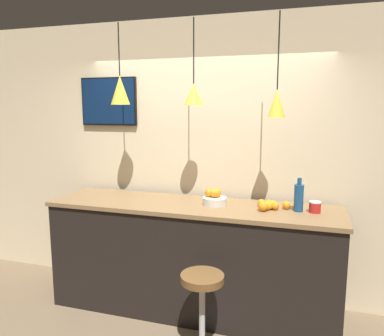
{
  "coord_description": "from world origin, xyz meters",
  "views": [
    {
      "loc": [
        1.03,
        -2.67,
        2.0
      ],
      "look_at": [
        0.0,
        0.65,
        1.43
      ],
      "focal_mm": 35.0,
      "sensor_mm": 36.0,
      "label": 1
    }
  ],
  "objects_px": {
    "bar_stool": "(202,302)",
    "fruit_bowl": "(214,198)",
    "spread_jar": "(315,207)",
    "mounted_tv": "(109,101)",
    "juice_bottle": "(299,197)"
  },
  "relations": [
    {
      "from": "bar_stool",
      "to": "juice_bottle",
      "type": "relative_size",
      "value": 2.29
    },
    {
      "from": "fruit_bowl",
      "to": "juice_bottle",
      "type": "bearing_deg",
      "value": -0.36
    },
    {
      "from": "bar_stool",
      "to": "fruit_bowl",
      "type": "relative_size",
      "value": 3.01
    },
    {
      "from": "bar_stool",
      "to": "juice_bottle",
      "type": "distance_m",
      "value": 1.23
    },
    {
      "from": "spread_jar",
      "to": "mounted_tv",
      "type": "height_order",
      "value": "mounted_tv"
    },
    {
      "from": "bar_stool",
      "to": "mounted_tv",
      "type": "distance_m",
      "value": 2.35
    },
    {
      "from": "bar_stool",
      "to": "spread_jar",
      "type": "xyz_separation_m",
      "value": [
        0.84,
        0.68,
        0.68
      ]
    },
    {
      "from": "bar_stool",
      "to": "mounted_tv",
      "type": "height_order",
      "value": "mounted_tv"
    },
    {
      "from": "bar_stool",
      "to": "spread_jar",
      "type": "distance_m",
      "value": 1.27
    },
    {
      "from": "juice_bottle",
      "to": "bar_stool",
      "type": "bearing_deg",
      "value": -135.81
    },
    {
      "from": "spread_jar",
      "to": "juice_bottle",
      "type": "bearing_deg",
      "value": -180.0
    },
    {
      "from": "bar_stool",
      "to": "fruit_bowl",
      "type": "bearing_deg",
      "value": 96.21
    },
    {
      "from": "bar_stool",
      "to": "fruit_bowl",
      "type": "distance_m",
      "value": 0.98
    },
    {
      "from": "fruit_bowl",
      "to": "spread_jar",
      "type": "relative_size",
      "value": 2.24
    },
    {
      "from": "fruit_bowl",
      "to": "mounted_tv",
      "type": "distance_m",
      "value": 1.62
    }
  ]
}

